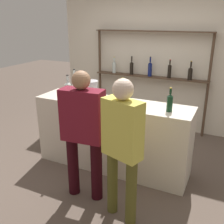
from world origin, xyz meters
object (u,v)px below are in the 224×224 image
Objects in this scene: counter_bottle_1 at (68,89)px; customer_center at (83,128)px; counter_bottle_3 at (75,84)px; wine_glass at (122,93)px; counter_bottle_0 at (170,102)px; customer_right at (122,142)px; counter_bottle_2 at (123,94)px; ice_bucket at (91,89)px.

customer_center reaches higher than counter_bottle_1.
wine_glass is at bearing -1.11° from counter_bottle_3.
counter_bottle_3 reaches higher than counter_bottle_0.
customer_right is 0.58m from customer_center.
counter_bottle_1 is 0.20m from counter_bottle_3.
customer_right is at bearing -107.00° from counter_bottle_0.
customer_right is (0.37, -0.86, -0.24)m from counter_bottle_2.
counter_bottle_1 is 0.33m from ice_bucket.
customer_right is at bearing -66.95° from counter_bottle_2.
ice_bucket is at bearing 18.59° from customer_center.
ice_bucket is at bearing 179.79° from wine_glass.
counter_bottle_3 is 1.15m from customer_center.
ice_bucket is 0.15× the size of customer_center.
counter_bottle_1 is at bearing 73.08° from customer_right.
counter_bottle_0 is at bearing -7.03° from counter_bottle_3.
counter_bottle_2 is (0.85, 0.02, 0.02)m from counter_bottle_1.
counter_bottle_0 is at bearing 0.53° from counter_bottle_1.
wine_glass is 0.91m from customer_center.
counter_bottle_1 is at bearing -85.72° from counter_bottle_3.
wine_glass is (-0.08, 0.17, -0.04)m from counter_bottle_2.
customer_right is at bearing -47.42° from ice_bucket.
customer_center is at bearing -105.08° from counter_bottle_2.
customer_right is (0.95, -1.03, -0.21)m from ice_bucket.
customer_right reaches higher than counter_bottle_2.
counter_bottle_2 reaches higher than counter_bottle_1.
counter_bottle_3 is at bearing 177.34° from ice_bucket.
counter_bottle_2 is 0.97m from customer_right.
counter_bottle_0 is 1.32× the size of ice_bucket.
counter_bottle_2 is at bearing 40.85° from customer_right.
wine_glass is at bearing 41.38° from customer_right.
counter_bottle_1 is 1.50m from customer_right.
customer_right reaches higher than counter_bottle_0.
counter_bottle_0 is 0.84× the size of counter_bottle_2.
customer_right is at bearing -110.92° from customer_center.
ice_bucket is (0.27, 0.19, -0.01)m from counter_bottle_1.
counter_bottle_1 is 0.85m from counter_bottle_2.
counter_bottle_0 is at bearing -0.38° from counter_bottle_2.
counter_bottle_1 is 1.42× the size of ice_bucket.
counter_bottle_2 is 0.23× the size of customer_right.
customer_right is at bearing -34.72° from counter_bottle_1.
customer_center is at bearing -66.05° from ice_bucket.
customer_right is at bearing -66.42° from wine_glass.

